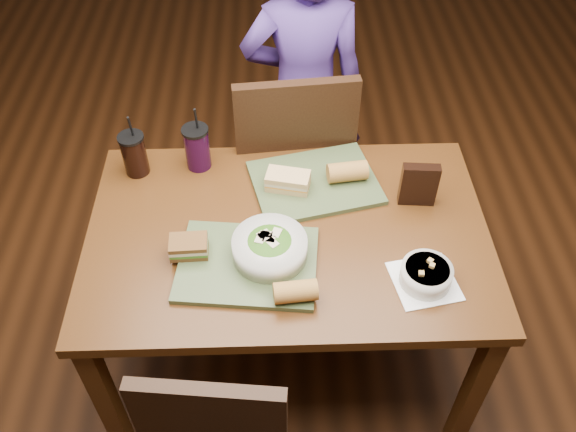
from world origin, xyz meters
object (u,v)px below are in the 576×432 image
object	(u,v)px
baguette_far	(347,172)
diner	(304,94)
chair_far	(295,163)
cup_berry	(197,147)
salad_bowl	(270,247)
tray_far	(315,183)
cup_cola	(134,154)
chip_bag	(419,185)
tray_near	(248,264)
dining_table	(288,249)
baguette_near	(296,291)
sandwich_near	(189,247)
soup_bowl	(426,275)
sandwich_far	(288,181)

from	to	relation	value
baguette_far	diner	bearing A→B (deg)	101.33
chair_far	cup_berry	xyz separation A→B (m)	(-0.35, -0.20, 0.26)
baguette_far	cup_berry	size ratio (longest dim) A/B	0.54
salad_bowl	baguette_far	xyz separation A→B (m)	(0.27, 0.34, -0.00)
tray_far	baguette_far	size ratio (longest dim) A/B	3.08
diner	cup_cola	size ratio (longest dim) A/B	5.81
salad_bowl	chip_bag	bearing A→B (deg)	25.42
baguette_far	tray_near	bearing A→B (deg)	-133.06
chair_far	chip_bag	distance (m)	0.62
dining_table	chair_far	distance (m)	0.54
diner	baguette_far	size ratio (longest dim) A/B	10.40
salad_bowl	cup_cola	world-z (taller)	cup_cola
baguette_near	chair_far	bearing A→B (deg)	87.82
tray_far	cup_cola	size ratio (longest dim) A/B	1.72
cup_cola	chip_bag	distance (m)	0.98
salad_bowl	sandwich_near	bearing A→B (deg)	175.91
salad_bowl	cup_berry	distance (m)	0.51
chair_far	soup_bowl	world-z (taller)	chair_far
dining_table	tray_far	size ratio (longest dim) A/B	3.10
dining_table	chair_far	world-z (taller)	chair_far
diner	chip_bag	distance (m)	0.78
tray_far	cup_cola	xyz separation A→B (m)	(-0.62, 0.09, 0.07)
dining_table	baguette_near	size ratio (longest dim) A/B	10.34
cup_cola	tray_near	bearing A→B (deg)	-48.40
diner	soup_bowl	bearing A→B (deg)	104.99
sandwich_far	soup_bowl	bearing A→B (deg)	-45.63
sandwich_far	cup_cola	distance (m)	0.54
sandwich_far	baguette_far	world-z (taller)	baguette_far
tray_far	sandwich_far	bearing A→B (deg)	-163.36
tray_near	sandwich_near	world-z (taller)	sandwich_near
chair_far	tray_near	size ratio (longest dim) A/B	2.45
chair_far	soup_bowl	distance (m)	0.86
chair_far	tray_near	bearing A→B (deg)	-104.29
tray_near	baguette_near	world-z (taller)	baguette_near
dining_table	diner	world-z (taller)	diner
tray_far	baguette_near	bearing A→B (deg)	-99.96
dining_table	sandwich_far	xyz separation A→B (m)	(0.01, 0.19, 0.14)
soup_bowl	baguette_far	world-z (taller)	baguette_far
salad_bowl	sandwich_near	world-z (taller)	salad_bowl
chip_bag	tray_far	bearing A→B (deg)	169.08
salad_bowl	sandwich_near	distance (m)	0.25
tray_far	sandwich_far	distance (m)	0.11
tray_near	chip_bag	xyz separation A→B (m)	(0.56, 0.26, 0.07)
chair_far	cup_berry	size ratio (longest dim) A/B	4.06
sandwich_far	cup_berry	world-z (taller)	cup_berry
dining_table	cup_cola	xyz separation A→B (m)	(-0.52, 0.30, 0.17)
salad_bowl	baguette_far	bearing A→B (deg)	51.20
soup_bowl	sandwich_far	xyz separation A→B (m)	(-0.40, 0.41, 0.01)
chip_bag	cup_cola	bearing A→B (deg)	174.01
chair_far	baguette_near	bearing A→B (deg)	-92.18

